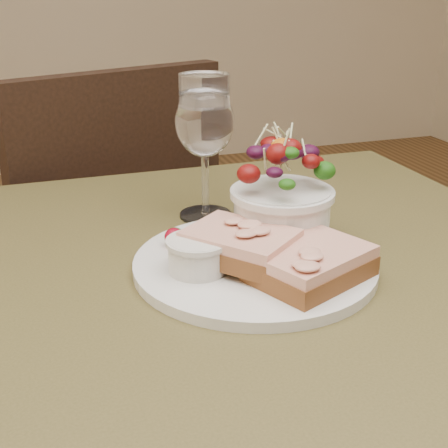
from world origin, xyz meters
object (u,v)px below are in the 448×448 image
object	(u,v)px
chair_far	(95,333)
ramekin	(198,254)
cafe_table	(240,351)
dinner_plate	(255,264)
salad_bowl	(282,191)
wine_glass	(205,126)
sandwich_front	(311,263)
sandwich_back	(240,245)

from	to	relation	value
chair_far	ramekin	world-z (taller)	chair_far
cafe_table	dinner_plate	bearing A→B (deg)	12.14
cafe_table	ramekin	xyz separation A→B (m)	(-0.05, -0.00, 0.13)
ramekin	salad_bowl	bearing A→B (deg)	24.19
wine_glass	dinner_plate	bearing A→B (deg)	-88.54
sandwich_front	sandwich_back	xyz separation A→B (m)	(-0.06, 0.05, 0.01)
cafe_table	sandwich_front	distance (m)	0.15
sandwich_front	wine_glass	distance (m)	0.25
salad_bowl	wine_glass	bearing A→B (deg)	113.74
wine_glass	sandwich_front	bearing A→B (deg)	-79.50
dinner_plate	ramekin	distance (m)	0.07
ramekin	wine_glass	bearing A→B (deg)	70.70
chair_far	dinner_plate	world-z (taller)	chair_far
chair_far	wine_glass	bearing A→B (deg)	83.30
cafe_table	salad_bowl	bearing A→B (deg)	36.44
dinner_plate	sandwich_back	distance (m)	0.04
chair_far	sandwich_front	bearing A→B (deg)	82.49
chair_far	dinner_plate	size ratio (longest dim) A/B	3.36
dinner_plate	ramekin	world-z (taller)	ramekin
sandwich_back	dinner_plate	bearing A→B (deg)	70.71
sandwich_back	salad_bowl	bearing A→B (deg)	88.29
sandwich_back	ramekin	bearing A→B (deg)	-129.64
cafe_table	chair_far	size ratio (longest dim) A/B	0.89
chair_far	dinner_plate	xyz separation A→B (m)	(0.12, -0.67, 0.46)
dinner_plate	ramekin	size ratio (longest dim) A/B	4.31
wine_glass	ramekin	bearing A→B (deg)	-109.30
sandwich_front	wine_glass	size ratio (longest dim) A/B	0.82
dinner_plate	sandwich_front	world-z (taller)	sandwich_front
cafe_table	dinner_plate	world-z (taller)	dinner_plate
salad_bowl	wine_glass	world-z (taller)	wine_glass
chair_far	ramekin	distance (m)	0.84
sandwich_back	ramekin	distance (m)	0.05
dinner_plate	wine_glass	world-z (taller)	wine_glass
sandwich_front	sandwich_back	bearing A→B (deg)	114.49
dinner_plate	salad_bowl	world-z (taller)	salad_bowl
sandwich_front	salad_bowl	distance (m)	0.11
sandwich_front	salad_bowl	bearing A→B (deg)	59.48
wine_glass	chair_far	bearing A→B (deg)	103.07
chair_far	sandwich_back	size ratio (longest dim) A/B	6.47
salad_bowl	dinner_plate	bearing A→B (deg)	-137.56
sandwich_back	chair_far	bearing A→B (deg)	149.55
dinner_plate	sandwich_front	distance (m)	0.07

